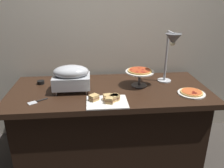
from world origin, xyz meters
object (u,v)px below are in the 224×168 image
object	(u,v)px
pizza_plate_center	(140,73)
serving_spatula	(37,101)
heat_lamp	(172,45)
sauce_cup_near	(41,82)
pizza_plate_front	(191,93)
sandwich_platter	(107,100)
chafing_dish	(71,77)

from	to	relation	value
pizza_plate_center	serving_spatula	bearing A→B (deg)	-163.51
heat_lamp	serving_spatula	size ratio (longest dim) A/B	3.27
heat_lamp	pizza_plate_center	size ratio (longest dim) A/B	1.89
sauce_cup_near	serving_spatula	xyz separation A→B (m)	(0.05, -0.41, -0.02)
pizza_plate_front	pizza_plate_center	size ratio (longest dim) A/B	0.88
pizza_plate_front	sandwich_platter	bearing A→B (deg)	-173.06
sandwich_platter	sauce_cup_near	bearing A→B (deg)	143.55
pizza_plate_center	sandwich_platter	size ratio (longest dim) A/B	0.81
serving_spatula	chafing_dish	bearing A→B (deg)	35.50
chafing_dish	pizza_plate_front	distance (m)	1.11
heat_lamp	sandwich_platter	distance (m)	0.81
pizza_plate_center	sauce_cup_near	bearing A→B (deg)	172.17
sandwich_platter	serving_spatula	world-z (taller)	sandwich_platter
pizza_plate_front	serving_spatula	bearing A→B (deg)	-178.64
pizza_plate_front	chafing_dish	bearing A→B (deg)	171.17
heat_lamp	pizza_plate_center	bearing A→B (deg)	177.18
heat_lamp	pizza_plate_center	xyz separation A→B (m)	(-0.29, 0.01, -0.27)
pizza_plate_front	serving_spatula	world-z (taller)	pizza_plate_front
heat_lamp	sauce_cup_near	distance (m)	1.34
chafing_dish	serving_spatula	world-z (taller)	chafing_dish
chafing_dish	sandwich_platter	size ratio (longest dim) A/B	0.99
pizza_plate_front	serving_spatula	size ratio (longest dim) A/B	1.53
chafing_dish	pizza_plate_front	world-z (taller)	chafing_dish
heat_lamp	serving_spatula	xyz separation A→B (m)	(-1.22, -0.26, -0.40)
heat_lamp	sandwich_platter	size ratio (longest dim) A/B	1.53
pizza_plate_front	pizza_plate_center	world-z (taller)	pizza_plate_center
chafing_dish	serving_spatula	distance (m)	0.37
sauce_cup_near	serving_spatula	distance (m)	0.42
pizza_plate_center	sandwich_platter	world-z (taller)	pizza_plate_center
chafing_dish	serving_spatula	xyz separation A→B (m)	(-0.28, -0.20, -0.14)
chafing_dish	sandwich_platter	xyz separation A→B (m)	(0.31, -0.26, -0.12)
heat_lamp	pizza_plate_front	world-z (taller)	heat_lamp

